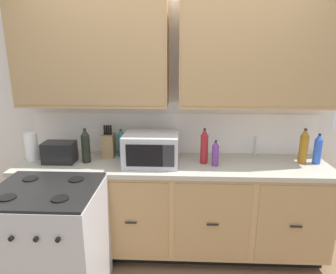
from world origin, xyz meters
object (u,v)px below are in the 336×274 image
object	(u,v)px
stove_range	(51,245)
knife_block	(109,145)
microwave	(151,149)
bottle_red	(204,146)
bottle_dark	(86,146)
toaster	(59,152)
bottle_amber	(304,146)
bottle_blue	(318,149)
bottle_violet	(215,153)
bottle_teal	(121,143)
paper_towel_roll	(32,146)

from	to	relation	value
stove_range	knife_block	world-z (taller)	knife_block
microwave	bottle_red	distance (m)	0.48
bottle_dark	stove_range	bearing A→B (deg)	-101.30
toaster	bottle_amber	xyz separation A→B (m)	(2.21, 0.08, 0.06)
bottle_blue	bottle_violet	world-z (taller)	bottle_blue
bottle_amber	bottle_teal	bearing A→B (deg)	175.93
paper_towel_roll	bottle_amber	distance (m)	2.49
knife_block	bottle_teal	size ratio (longest dim) A/B	1.16
stove_range	bottle_dark	world-z (taller)	bottle_dark
bottle_teal	bottle_blue	bearing A→B (deg)	-4.05
bottle_amber	toaster	bearing A→B (deg)	-177.95
toaster	bottle_teal	xyz separation A→B (m)	(0.53, 0.20, 0.03)
microwave	paper_towel_roll	distance (m)	1.12
stove_range	bottle_amber	bearing A→B (deg)	17.92
microwave	knife_block	xyz separation A→B (m)	(-0.43, 0.19, -0.02)
stove_range	bottle_red	size ratio (longest dim) A/B	2.93
stove_range	bottle_violet	bearing A→B (deg)	23.81
bottle_blue	bottle_teal	xyz separation A→B (m)	(-1.80, 0.13, -0.01)
bottle_amber	paper_towel_roll	bearing A→B (deg)	-179.57
stove_range	knife_block	bearing A→B (deg)	69.56
bottle_amber	knife_block	bearing A→B (deg)	176.63
knife_block	bottle_blue	size ratio (longest dim) A/B	1.11
microwave	bottle_blue	xyz separation A→B (m)	(1.49, 0.08, -0.00)
bottle_blue	bottle_teal	distance (m)	1.80
bottle_amber	bottle_red	xyz separation A→B (m)	(-0.89, -0.04, 0.00)
bottle_amber	bottle_teal	distance (m)	1.68
bottle_blue	paper_towel_roll	bearing A→B (deg)	-179.76
bottle_violet	bottle_teal	size ratio (longest dim) A/B	0.87
toaster	bottle_teal	distance (m)	0.57
toaster	microwave	bearing A→B (deg)	-0.64
paper_towel_roll	bottle_violet	size ratio (longest dim) A/B	1.12
bottle_teal	bottle_dark	bearing A→B (deg)	-147.79
microwave	bottle_teal	size ratio (longest dim) A/B	1.80
paper_towel_roll	bottle_teal	size ratio (longest dim) A/B	0.97
paper_towel_roll	toaster	bearing A→B (deg)	-11.98
toaster	bottle_teal	world-z (taller)	bottle_teal
bottle_dark	bottle_teal	xyz separation A→B (m)	(0.29, 0.18, -0.02)
paper_towel_roll	bottle_red	size ratio (longest dim) A/B	0.80
stove_range	paper_towel_roll	world-z (taller)	paper_towel_roll
bottle_blue	bottle_violet	size ratio (longest dim) A/B	1.20
bottle_teal	paper_towel_roll	bearing A→B (deg)	-170.35
knife_block	bottle_violet	distance (m)	1.02
stove_range	toaster	world-z (taller)	toaster
microwave	bottle_blue	bearing A→B (deg)	3.08
stove_range	bottle_violet	distance (m)	1.52
bottle_red	bottle_teal	xyz separation A→B (m)	(-0.78, 0.16, -0.03)
microwave	bottle_dark	bearing A→B (deg)	177.47
bottle_blue	bottle_red	bearing A→B (deg)	-177.95
bottle_blue	bottle_red	xyz separation A→B (m)	(-1.02, -0.04, 0.02)
bottle_amber	bottle_blue	bearing A→B (deg)	-3.73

